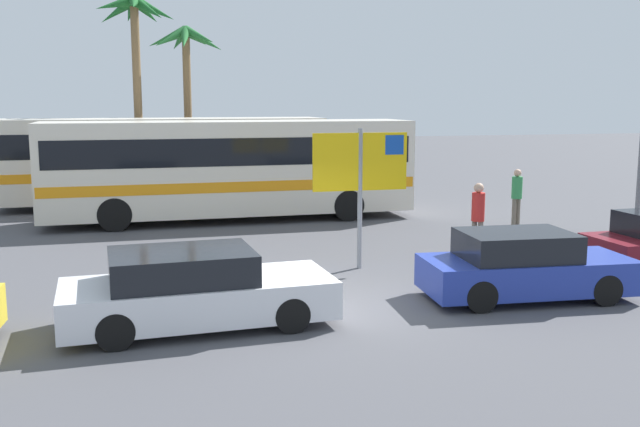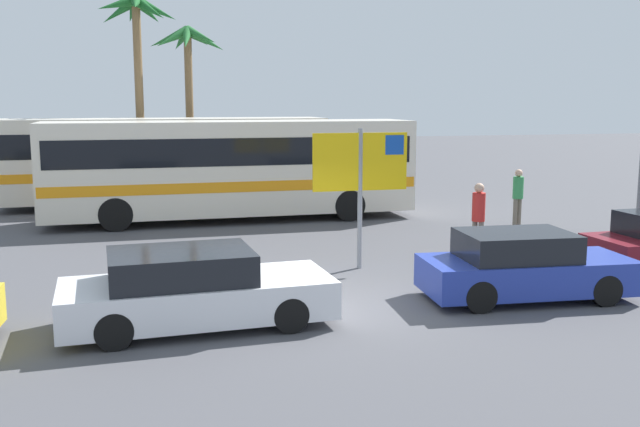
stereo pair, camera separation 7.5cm
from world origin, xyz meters
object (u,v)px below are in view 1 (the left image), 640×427
at_px(car_blue, 524,267).
at_px(pedestrian_crossing_lot, 478,213).
at_px(bus_front_coach, 230,165).
at_px(bus_rear_coach, 165,157).
at_px(ferry_sign, 362,167).
at_px(car_white, 194,290).
at_px(pedestrian_near_sign, 517,192).

bearing_deg(car_blue, pedestrian_crossing_lot, 80.59).
height_order(car_blue, pedestrian_crossing_lot, pedestrian_crossing_lot).
relative_size(bus_front_coach, bus_rear_coach, 1.00).
distance_m(bus_front_coach, ferry_sign, 7.78).
bearing_deg(ferry_sign, pedestrian_crossing_lot, 9.22).
bearing_deg(bus_rear_coach, car_white, -91.30).
xyz_separation_m(ferry_sign, pedestrian_crossing_lot, (3.16, 0.45, -1.24)).
bearing_deg(pedestrian_near_sign, car_blue, -46.53).
height_order(bus_rear_coach, car_white, bus_rear_coach).
height_order(bus_front_coach, pedestrian_crossing_lot, bus_front_coach).
distance_m(bus_rear_coach, car_blue, 16.01).
xyz_separation_m(car_blue, car_white, (-6.31, -0.09, 0.00)).
xyz_separation_m(bus_rear_coach, pedestrian_near_sign, (10.13, -7.43, -0.75)).
height_order(bus_front_coach, ferry_sign, ferry_sign).
xyz_separation_m(pedestrian_crossing_lot, pedestrian_near_sign, (3.21, 3.66, -0.05)).
distance_m(car_white, pedestrian_crossing_lot, 8.21).
height_order(bus_rear_coach, car_blue, bus_rear_coach).
relative_size(car_blue, car_white, 0.89).
bearing_deg(bus_rear_coach, pedestrian_crossing_lot, -58.05).
relative_size(pedestrian_crossing_lot, pedestrian_near_sign, 1.04).
relative_size(car_white, pedestrian_crossing_lot, 2.53).
distance_m(bus_rear_coach, pedestrian_near_sign, 12.59).
height_order(bus_front_coach, car_white, bus_front_coach).
bearing_deg(car_blue, ferry_sign, 128.98).
bearing_deg(ferry_sign, pedestrian_near_sign, 33.88).
distance_m(pedestrian_crossing_lot, pedestrian_near_sign, 4.87).
relative_size(bus_rear_coach, pedestrian_crossing_lot, 6.36).
bearing_deg(bus_rear_coach, ferry_sign, -71.97).
height_order(bus_rear_coach, pedestrian_crossing_lot, bus_rear_coach).
bearing_deg(pedestrian_near_sign, bus_rear_coach, -143.39).
bearing_deg(pedestrian_crossing_lot, bus_front_coach, -83.03).
relative_size(car_blue, pedestrian_near_sign, 2.36).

